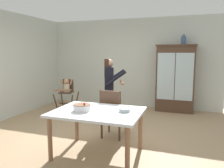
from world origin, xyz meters
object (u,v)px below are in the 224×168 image
at_px(high_chair_with_toddler, 66,89).
at_px(birthday_cake, 82,107).
at_px(ceramic_vase, 183,40).
at_px(dining_chair_far_side, 112,111).
at_px(serving_bowl, 124,110).
at_px(dining_table, 98,116).
at_px(china_cabinet, 175,78).
at_px(adult_person, 109,83).

relative_size(high_chair_with_toddler, birthday_cake, 3.39).
xyz_separation_m(ceramic_vase, dining_chair_far_side, (-1.20, -2.51, -1.45)).
distance_m(ceramic_vase, serving_bowl, 3.49).
distance_m(high_chair_with_toddler, dining_table, 2.81).
height_order(china_cabinet, dining_chair_far_side, china_cabinet).
bearing_deg(dining_table, high_chair_with_toddler, 130.87).
distance_m(ceramic_vase, dining_chair_far_side, 3.14).
distance_m(ceramic_vase, birthday_cake, 3.83).
relative_size(china_cabinet, high_chair_with_toddler, 1.99).
height_order(high_chair_with_toddler, serving_bowl, high_chair_with_toddler).
relative_size(ceramic_vase, high_chair_with_toddler, 0.28).
bearing_deg(ceramic_vase, high_chair_with_toddler, -159.53).
bearing_deg(adult_person, ceramic_vase, -63.27).
bearing_deg(serving_bowl, ceramic_vase, 76.40).
distance_m(dining_table, dining_chair_far_side, 0.75).
bearing_deg(dining_chair_far_side, birthday_cake, 77.40).
bearing_deg(dining_chair_far_side, china_cabinet, -109.24).
bearing_deg(serving_bowl, adult_person, 117.98).
xyz_separation_m(dining_table, dining_chair_far_side, (-0.01, 0.74, -0.09)).
xyz_separation_m(birthday_cake, dining_chair_far_side, (0.23, 0.82, -0.24)).
distance_m(dining_table, serving_bowl, 0.45).
bearing_deg(birthday_cake, adult_person, 94.37).
relative_size(high_chair_with_toddler, serving_bowl, 5.28).
bearing_deg(dining_table, china_cabinet, 72.73).
xyz_separation_m(high_chair_with_toddler, dining_chair_far_side, (1.83, -1.38, -0.10)).
distance_m(adult_person, dining_table, 1.64).
relative_size(serving_bowl, dining_chair_far_side, 0.19).
xyz_separation_m(china_cabinet, birthday_cake, (-1.25, -3.33, -0.16)).
height_order(ceramic_vase, dining_chair_far_side, ceramic_vase).
height_order(birthday_cake, dining_chair_far_side, dining_chair_far_side).
bearing_deg(serving_bowl, china_cabinet, 79.47).
bearing_deg(ceramic_vase, dining_table, -110.06).
xyz_separation_m(high_chair_with_toddler, serving_bowl, (2.26, -2.04, 0.11)).
bearing_deg(high_chair_with_toddler, ceramic_vase, 10.33).
distance_m(china_cabinet, dining_chair_far_side, 2.74).
height_order(high_chair_with_toddler, dining_table, high_chair_with_toddler).
bearing_deg(china_cabinet, dining_chair_far_side, -112.13).
bearing_deg(high_chair_with_toddler, china_cabinet, 11.43).
distance_m(high_chair_with_toddler, serving_bowl, 3.05).
bearing_deg(ceramic_vase, birthday_cake, -113.15).
xyz_separation_m(ceramic_vase, high_chair_with_toddler, (-3.03, -1.13, -1.36)).
height_order(high_chair_with_toddler, adult_person, adult_person).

